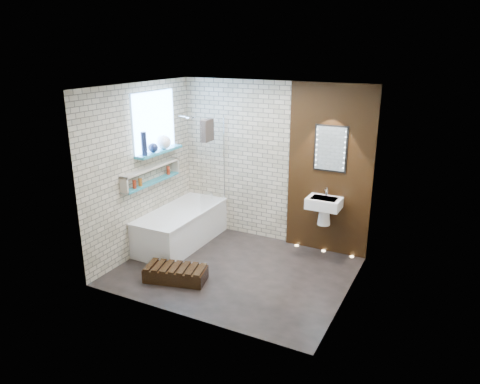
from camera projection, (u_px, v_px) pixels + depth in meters
The scene contains 15 objects.
ground at pixel (235, 270), 6.51m from camera, with size 3.20×3.20×0.00m, color black.
room_shell at pixel (235, 185), 6.11m from camera, with size 3.24×3.20×2.60m.
walnut_panel at pixel (330, 171), 6.78m from camera, with size 1.30×0.06×2.60m, color black.
clerestory_window at pixel (155, 128), 6.89m from camera, with size 0.18×1.00×0.94m.
display_niche at pixel (152, 175), 6.93m from camera, with size 0.14×1.30×0.26m.
bathtub at pixel (181, 226), 7.33m from camera, with size 0.79×1.74×0.70m.
bath_screen at pixel (213, 164), 7.24m from camera, with size 0.01×0.78×1.40m, color white.
towel at pixel (207, 131), 6.94m from camera, with size 0.10×0.26×0.34m, color #292320.
shower_head at pixel (191, 117), 7.26m from camera, with size 0.18×0.18×0.02m, color silver.
washbasin at pixel (324, 207), 6.77m from camera, with size 0.50×0.36×0.58m.
led_mirror at pixel (331, 149), 6.63m from camera, with size 0.50×0.02×0.70m.
walnut_step at pixel (176, 274), 6.21m from camera, with size 0.84×0.37×0.19m, color black.
niche_bottles at pixel (149, 178), 6.88m from camera, with size 0.06×0.90×0.14m.
sill_vases at pixel (159, 143), 6.93m from camera, with size 0.22×0.63×0.35m.
floor_uplights at pixel (323, 251), 7.12m from camera, with size 0.96×0.06×0.01m.
Camera 1 is at (2.71, -5.17, 3.10)m, focal length 33.68 mm.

